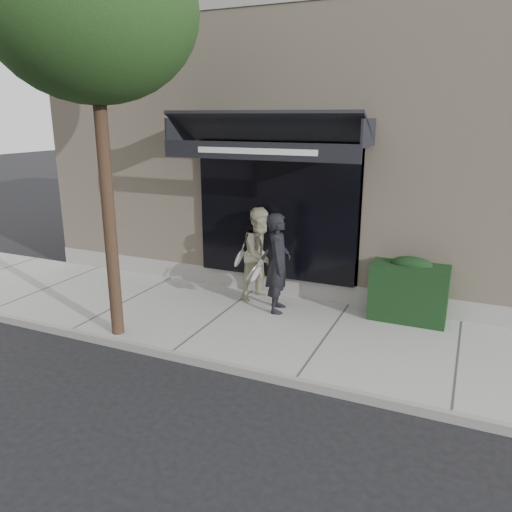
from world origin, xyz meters
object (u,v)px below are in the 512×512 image
at_px(pedestrian_front, 278,263).
at_px(street_tree, 92,12).
at_px(hedge, 409,290).
at_px(pedestrian_back, 261,253).

bearing_deg(pedestrian_front, street_tree, -136.05).
xyz_separation_m(hedge, pedestrian_front, (-2.24, -0.57, 0.37)).
height_order(hedge, pedestrian_front, pedestrian_front).
xyz_separation_m(hedge, pedestrian_back, (-2.79, -0.07, 0.36)).
relative_size(hedge, pedestrian_front, 0.71).
height_order(hedge, pedestrian_back, pedestrian_back).
bearing_deg(street_tree, pedestrian_front, 43.95).
bearing_deg(hedge, street_tree, -149.33).
bearing_deg(pedestrian_back, pedestrian_front, -42.29).
xyz_separation_m(street_tree, pedestrian_front, (2.06, 1.98, -3.95)).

